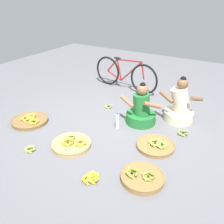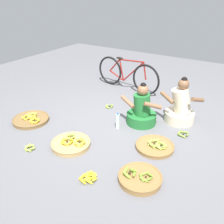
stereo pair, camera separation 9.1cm
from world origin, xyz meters
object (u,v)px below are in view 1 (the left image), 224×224
at_px(vendor_woman_front, 141,110).
at_px(loose_bananas_back_right, 30,149).
at_px(bicycle_leaning, 125,74).
at_px(banana_basket_front_left, 30,120).
at_px(banana_basket_mid_right, 142,177).
at_px(loose_bananas_front_right, 183,133).
at_px(vendor_woman_behind, 179,107).
at_px(water_bottle, 117,121).
at_px(loose_bananas_back_left, 91,178).
at_px(banana_basket_mid_left, 72,144).
at_px(banana_basket_front_center, 156,145).
at_px(loose_bananas_near_vendor, 108,106).

height_order(vendor_woman_front, loose_bananas_back_right, vendor_woman_front).
height_order(bicycle_leaning, banana_basket_front_left, bicycle_leaning).
distance_m(bicycle_leaning, banana_basket_front_left, 2.40).
relative_size(banana_basket_mid_right, loose_bananas_front_right, 3.17).
height_order(vendor_woman_behind, water_bottle, vendor_woman_behind).
bearing_deg(bicycle_leaning, loose_bananas_front_right, -35.73).
relative_size(loose_bananas_back_right, loose_bananas_front_right, 1.09).
distance_m(banana_basket_front_left, water_bottle, 1.56).
bearing_deg(loose_bananas_front_right, vendor_woman_behind, 117.37).
relative_size(vendor_woman_front, loose_bananas_back_left, 3.08).
distance_m(banana_basket_mid_right, banana_basket_front_left, 2.35).
xyz_separation_m(vendor_woman_front, banana_basket_mid_left, (-0.57, -1.21, -0.19)).
height_order(vendor_woman_front, banana_basket_mid_right, vendor_woman_front).
height_order(vendor_woman_front, water_bottle, vendor_woman_front).
xyz_separation_m(vendor_woman_behind, banana_basket_front_center, (-0.02, -1.01, -0.23)).
xyz_separation_m(bicycle_leaning, banana_basket_mid_right, (1.66, -2.60, -0.31)).
distance_m(vendor_woman_front, bicycle_leaning, 1.64).
height_order(vendor_woman_front, banana_basket_mid_left, vendor_woman_front).
distance_m(vendor_woman_front, banana_basket_mid_right, 1.48).
bearing_deg(vendor_woman_front, banana_basket_front_left, -149.11).
bearing_deg(loose_bananas_back_right, vendor_woman_front, 57.02).
relative_size(banana_basket_front_center, water_bottle, 2.03).
xyz_separation_m(banana_basket_mid_left, water_bottle, (0.31, 0.84, 0.08)).
distance_m(vendor_woman_behind, water_bottle, 1.14).
height_order(loose_bananas_near_vendor, loose_bananas_front_right, same).
distance_m(banana_basket_mid_right, water_bottle, 1.31).
bearing_deg(vendor_woman_behind, banana_basket_front_center, -91.15).
xyz_separation_m(vendor_woman_front, loose_bananas_near_vendor, (-0.81, 0.22, -0.21)).
height_order(banana_basket_mid_left, water_bottle, water_bottle).
xyz_separation_m(bicycle_leaning, water_bottle, (0.76, -1.65, -0.23)).
height_order(banana_basket_mid_left, loose_bananas_front_right, banana_basket_mid_left).
bearing_deg(loose_bananas_back_right, banana_basket_mid_left, 39.80).
relative_size(banana_basket_mid_right, loose_bananas_back_left, 2.25).
bearing_deg(banana_basket_mid_right, loose_bananas_front_right, 84.76).
relative_size(bicycle_leaning, loose_bananas_back_left, 6.91).
bearing_deg(water_bottle, banana_basket_mid_right, -46.49).
bearing_deg(banana_basket_front_left, bicycle_leaning, 73.68).
distance_m(banana_basket_front_left, loose_bananas_back_left, 1.88).
relative_size(vendor_woman_front, loose_bananas_front_right, 4.35).
xyz_separation_m(vendor_woman_front, loose_bananas_back_left, (0.09, -1.64, -0.21)).
distance_m(banana_basket_mid_left, banana_basket_mid_right, 1.22).
bearing_deg(banana_basket_mid_left, banana_basket_front_left, 169.69).
bearing_deg(loose_bananas_front_right, water_bottle, -159.92).
bearing_deg(water_bottle, bicycle_leaning, 114.60).
distance_m(banana_basket_front_center, loose_bananas_back_left, 1.14).
bearing_deg(loose_bananas_back_right, banana_basket_mid_right, 9.45).
relative_size(vendor_woman_behind, loose_bananas_front_right, 4.77).
bearing_deg(banana_basket_front_left, banana_basket_mid_left, -10.31).
relative_size(vendor_woman_front, banana_basket_mid_left, 1.27).
distance_m(banana_basket_mid_right, loose_bananas_back_right, 1.70).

